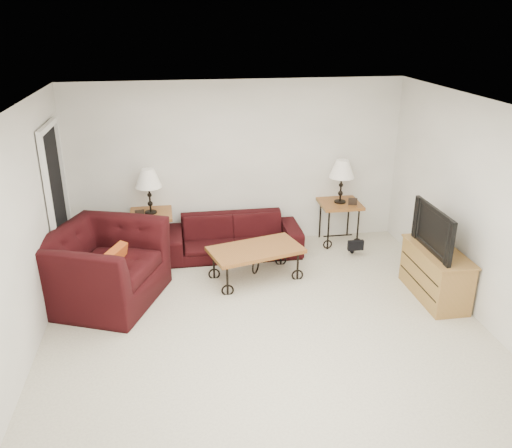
{
  "coord_description": "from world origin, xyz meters",
  "views": [
    {
      "loc": [
        -0.91,
        -5.09,
        3.36
      ],
      "look_at": [
        0.0,
        0.7,
        1.0
      ],
      "focal_mm": 36.75,
      "sensor_mm": 36.0,
      "label": 1
    }
  ],
  "objects": [
    {
      "name": "ground",
      "position": [
        0.0,
        0.0,
        0.0
      ],
      "size": [
        5.0,
        5.0,
        0.0
      ],
      "primitive_type": "plane",
      "color": "beige",
      "rests_on": "ground"
    },
    {
      "name": "wall_back",
      "position": [
        0.0,
        2.5,
        1.25
      ],
      "size": [
        5.0,
        0.02,
        2.5
      ],
      "primitive_type": "cube",
      "color": "white",
      "rests_on": "ground"
    },
    {
      "name": "wall_front",
      "position": [
        0.0,
        -2.5,
        1.25
      ],
      "size": [
        5.0,
        0.02,
        2.5
      ],
      "primitive_type": "cube",
      "color": "white",
      "rests_on": "ground"
    },
    {
      "name": "wall_left",
      "position": [
        -2.5,
        0.0,
        1.25
      ],
      "size": [
        0.02,
        5.0,
        2.5
      ],
      "primitive_type": "cube",
      "color": "white",
      "rests_on": "ground"
    },
    {
      "name": "wall_right",
      "position": [
        2.5,
        0.0,
        1.25
      ],
      "size": [
        0.02,
        5.0,
        2.5
      ],
      "primitive_type": "cube",
      "color": "white",
      "rests_on": "ground"
    },
    {
      "name": "ceiling",
      "position": [
        0.0,
        0.0,
        2.5
      ],
      "size": [
        5.0,
        5.0,
        0.0
      ],
      "primitive_type": "plane",
      "color": "white",
      "rests_on": "wall_back"
    },
    {
      "name": "doorway",
      "position": [
        -2.47,
        1.65,
        1.02
      ],
      "size": [
        0.08,
        0.94,
        2.04
      ],
      "primitive_type": "cube",
      "color": "black",
      "rests_on": "ground"
    },
    {
      "name": "sofa",
      "position": [
        -0.13,
        2.02,
        0.29
      ],
      "size": [
        1.98,
        0.77,
        0.58
      ],
      "primitive_type": "imported",
      "color": "black",
      "rests_on": "ground"
    },
    {
      "name": "side_table_left",
      "position": [
        -1.32,
        2.2,
        0.33
      ],
      "size": [
        0.62,
        0.62,
        0.66
      ],
      "primitive_type": "cube",
      "rotation": [
        0.0,
        0.0,
        0.02
      ],
      "color": "brown",
      "rests_on": "ground"
    },
    {
      "name": "side_table_right",
      "position": [
        1.54,
        2.2,
        0.33
      ],
      "size": [
        0.62,
        0.62,
        0.67
      ],
      "primitive_type": "cube",
      "rotation": [
        0.0,
        0.0,
        -0.01
      ],
      "color": "brown",
      "rests_on": "ground"
    },
    {
      "name": "lamp_left",
      "position": [
        -1.32,
        2.2,
        0.99
      ],
      "size": [
        0.38,
        0.38,
        0.66
      ],
      "primitive_type": null,
      "rotation": [
        0.0,
        0.0,
        0.02
      ],
      "color": "black",
      "rests_on": "side_table_left"
    },
    {
      "name": "lamp_right",
      "position": [
        1.54,
        2.2,
        1.0
      ],
      "size": [
        0.38,
        0.38,
        0.67
      ],
      "primitive_type": null,
      "rotation": [
        0.0,
        0.0,
        -0.01
      ],
      "color": "black",
      "rests_on": "side_table_right"
    },
    {
      "name": "photo_frame_left",
      "position": [
        -1.47,
        2.05,
        0.72
      ],
      "size": [
        0.13,
        0.04,
        0.11
      ],
      "primitive_type": "cube",
      "rotation": [
        0.0,
        0.0,
        0.19
      ],
      "color": "black",
      "rests_on": "side_table_left"
    },
    {
      "name": "photo_frame_right",
      "position": [
        1.69,
        2.05,
        0.72
      ],
      "size": [
        0.13,
        0.05,
        0.11
      ],
      "primitive_type": "cube",
      "rotation": [
        0.0,
        0.0,
        -0.22
      ],
      "color": "black",
      "rests_on": "side_table_right"
    },
    {
      "name": "coffee_table",
      "position": [
        0.07,
        1.18,
        0.23
      ],
      "size": [
        1.34,
        0.96,
        0.45
      ],
      "primitive_type": "cube",
      "rotation": [
        0.0,
        0.0,
        0.27
      ],
      "color": "brown",
      "rests_on": "ground"
    },
    {
      "name": "armchair",
      "position": [
        -1.88,
        0.93,
        0.46
      ],
      "size": [
        1.68,
        1.78,
        0.92
      ],
      "primitive_type": "imported",
      "rotation": [
        0.0,
        0.0,
        1.18
      ],
      "color": "black",
      "rests_on": "ground"
    },
    {
      "name": "throw_pillow",
      "position": [
        -1.72,
        0.88,
        0.52
      ],
      "size": [
        0.26,
        0.43,
        0.42
      ],
      "primitive_type": "cube",
      "rotation": [
        0.0,
        0.0,
        1.18
      ],
      "color": "#B65A17",
      "rests_on": "armchair"
    },
    {
      "name": "tv_stand",
      "position": [
        2.23,
        0.36,
        0.32
      ],
      "size": [
        0.45,
        1.08,
        0.65
      ],
      "primitive_type": "cube",
      "color": "#A46C3D",
      "rests_on": "ground"
    },
    {
      "name": "television",
      "position": [
        2.21,
        0.36,
        0.93
      ],
      "size": [
        0.13,
        0.97,
        0.56
      ],
      "primitive_type": "imported",
      "rotation": [
        0.0,
        0.0,
        -1.57
      ],
      "color": "black",
      "rests_on": "tv_stand"
    },
    {
      "name": "backpack",
      "position": [
        1.63,
        1.75,
        0.23
      ],
      "size": [
        0.42,
        0.37,
        0.46
      ],
      "primitive_type": "ellipsoid",
      "rotation": [
        0.0,
        0.0,
        0.31
      ],
      "color": "black",
      "rests_on": "ground"
    }
  ]
}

